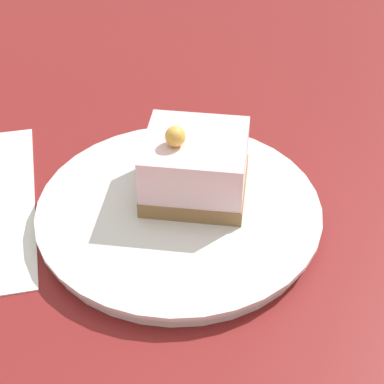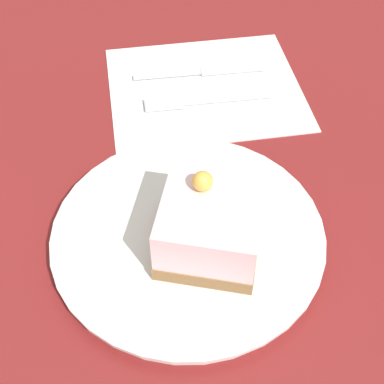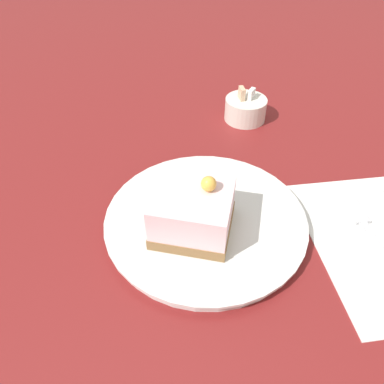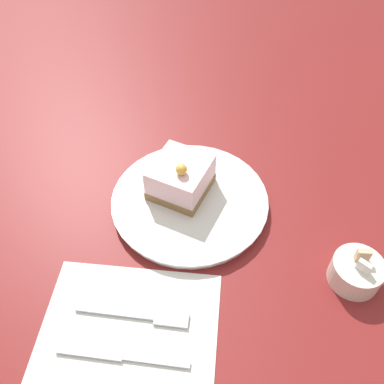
# 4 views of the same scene
# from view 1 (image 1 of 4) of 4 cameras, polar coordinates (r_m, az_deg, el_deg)

# --- Properties ---
(ground_plane) EXTENTS (4.00, 4.00, 0.00)m
(ground_plane) POSITION_cam_1_polar(r_m,az_deg,el_deg) (0.63, -2.93, -1.06)
(ground_plane) COLOR maroon
(plate) EXTENTS (0.27, 0.27, 0.02)m
(plate) POSITION_cam_1_polar(r_m,az_deg,el_deg) (0.61, -1.17, -1.76)
(plate) COLOR silver
(plate) RESTS_ON ground_plane
(cake_slice) EXTENTS (0.10, 0.10, 0.08)m
(cake_slice) POSITION_cam_1_polar(r_m,az_deg,el_deg) (0.60, 0.29, 2.37)
(cake_slice) COLOR olive
(cake_slice) RESTS_ON plate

